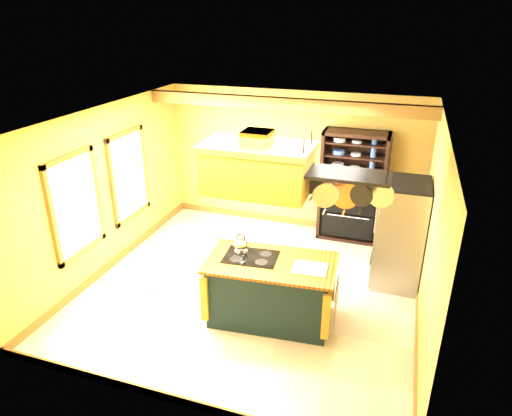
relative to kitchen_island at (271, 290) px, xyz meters
The scene contains 15 objects.
floor 0.95m from the kitchen_island, 127.18° to the left, with size 5.00×5.00×0.00m, color beige.
ceiling 2.38m from the kitchen_island, 127.18° to the left, with size 5.00×5.00×0.00m, color white.
wall_back 3.32m from the kitchen_island, 98.99° to the left, with size 5.00×0.02×2.70m, color gold.
wall_front 2.10m from the kitchen_island, 105.19° to the right, with size 5.00×0.02×2.70m, color gold.
wall_left 3.20m from the kitchen_island, 167.61° to the left, with size 0.02×5.00×2.70m, color gold.
wall_right 2.28m from the kitchen_island, 18.23° to the left, with size 0.02×5.00×2.70m, color gold.
ceiling_beam 3.21m from the kitchen_island, 101.96° to the left, with size 5.00×0.15×0.20m, color olive.
window_near 3.11m from the kitchen_island, behind, with size 0.06×1.06×1.56m.
window_far 3.35m from the kitchen_island, 157.00° to the left, with size 0.06×1.06×1.56m.
kitchen_island is the anchor object (origin of this frame).
range_hood 1.78m from the kitchen_island, behind, with size 1.39×0.79×0.80m.
pot_rack 1.92m from the kitchen_island, ahead, with size 1.13×0.52×0.92m.
refrigerator 2.27m from the kitchen_island, 43.92° to the left, with size 0.73×0.85×1.67m.
hutch 3.04m from the kitchen_island, 76.58° to the left, with size 1.18×0.54×2.08m.
floor_register 2.00m from the kitchen_island, behind, with size 0.28×0.12×0.01m, color black.
Camera 1 is at (2.01, -5.81, 4.03)m, focal length 32.00 mm.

